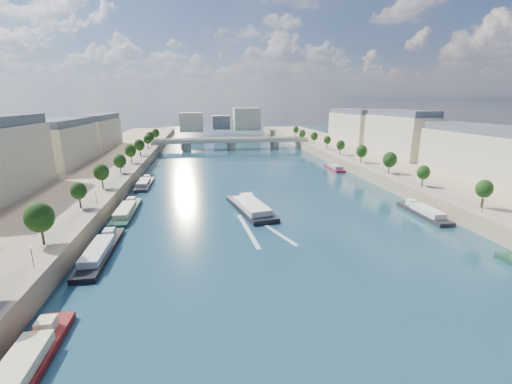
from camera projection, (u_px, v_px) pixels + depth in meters
name	position (u px, v px, depth m)	size (l,w,h in m)	color
ground	(257.00, 188.00, 138.10)	(700.00, 700.00, 0.00)	#0D2D3A
quay_left	(65.00, 190.00, 126.44)	(44.00, 520.00, 5.00)	#9E8460
quay_right	(420.00, 176.00, 148.46)	(44.00, 520.00, 5.00)	#9E8460
pave_left	(107.00, 181.00, 128.08)	(14.00, 520.00, 0.10)	gray
pave_right	(389.00, 172.00, 145.51)	(14.00, 520.00, 0.10)	gray
trees_left	(113.00, 166.00, 128.88)	(4.80, 268.80, 8.26)	#382B1E
trees_right	(374.00, 155.00, 153.33)	(4.80, 268.80, 8.26)	#382B1E
lamps_left	(113.00, 180.00, 118.52)	(0.36, 200.36, 4.28)	black
lamps_right	(374.00, 164.00, 148.88)	(0.36, 200.36, 4.28)	black
buildings_left	(36.00, 148.00, 132.28)	(16.00, 226.00, 23.20)	beige
buildings_right	(434.00, 140.00, 158.28)	(16.00, 226.00, 23.20)	beige
skyline	(225.00, 121.00, 344.12)	(79.00, 42.00, 22.00)	beige
bridge	(231.00, 142.00, 247.57)	(112.00, 12.00, 8.15)	#C1B79E
tour_barge	(251.00, 208.00, 109.82)	(13.61, 29.63, 3.88)	black
wake	(259.00, 229.00, 94.28)	(12.63, 26.02, 0.04)	silver
moored_barges_left	(99.00, 254.00, 77.32)	(5.00, 159.64, 3.60)	#161D32
moored_barges_right	(461.00, 232.00, 90.39)	(5.00, 166.33, 3.60)	black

